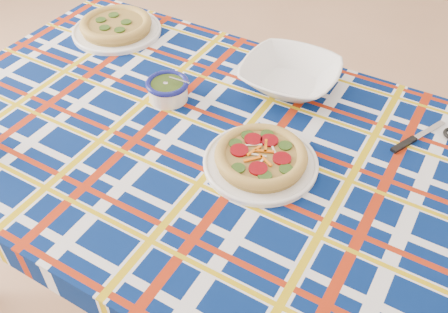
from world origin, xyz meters
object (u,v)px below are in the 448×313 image
(serving_bowl, at_px, (290,76))
(dining_table, at_px, (204,160))
(pesto_bowl, at_px, (168,88))
(main_focaccia_plate, at_px, (261,156))

(serving_bowl, bearing_deg, dining_table, -119.36)
(pesto_bowl, bearing_deg, main_focaccia_plate, -31.02)
(main_focaccia_plate, height_order, serving_bowl, serving_bowl)
(main_focaccia_plate, relative_size, serving_bowl, 1.04)
(dining_table, xyz_separation_m, serving_bowl, (0.15, 0.27, 0.10))
(main_focaccia_plate, distance_m, serving_bowl, 0.31)
(pesto_bowl, relative_size, serving_bowl, 0.44)
(dining_table, height_order, main_focaccia_plate, main_focaccia_plate)
(dining_table, relative_size, main_focaccia_plate, 6.04)
(dining_table, distance_m, pesto_bowl, 0.21)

